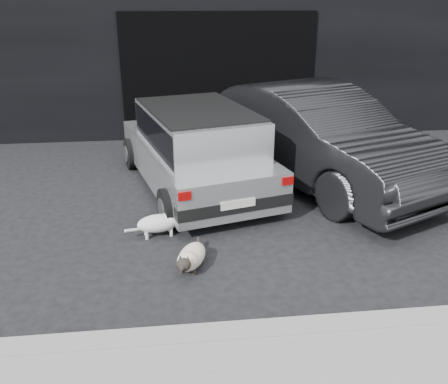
{
  "coord_description": "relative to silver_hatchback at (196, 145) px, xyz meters",
  "views": [
    {
      "loc": [
        -0.02,
        -6.01,
        2.9
      ],
      "look_at": [
        0.63,
        -0.32,
        0.5
      ],
      "focal_mm": 38.0,
      "sensor_mm": 36.0,
      "label": 1
    }
  ],
  "objects": [
    {
      "name": "building_facade",
      "position": [
        0.65,
        4.89,
        1.78
      ],
      "size": [
        34.0,
        4.0,
        5.0
      ],
      "primitive_type": "cube",
      "color": "black",
      "rests_on": "ground"
    },
    {
      "name": "garage_opening",
      "position": [
        0.65,
        2.88,
        0.58
      ],
      "size": [
        4.0,
        0.1,
        2.6
      ],
      "primitive_type": "cube",
      "color": "black",
      "rests_on": "ground"
    },
    {
      "name": "second_car",
      "position": [
        1.95,
        0.15,
        0.05
      ],
      "size": [
        3.41,
        4.96,
        1.55
      ],
      "primitive_type": "imported",
      "rotation": [
        0.0,
        0.0,
        0.42
      ],
      "color": "black",
      "rests_on": "ground"
    },
    {
      "name": "cat_siamese",
      "position": [
        -0.22,
        -2.43,
        -0.59
      ],
      "size": [
        0.46,
        0.82,
        0.29
      ],
      "rotation": [
        0.0,
        0.0,
        2.8
      ],
      "color": "beige",
      "rests_on": "ground"
    },
    {
      "name": "silver_hatchback",
      "position": [
        0.0,
        0.0,
        0.0
      ],
      "size": [
        2.48,
        3.89,
        1.33
      ],
      "rotation": [
        0.0,
        0.0,
        0.26
      ],
      "color": "silver",
      "rests_on": "ground"
    },
    {
      "name": "curb",
      "position": [
        0.65,
        -3.71,
        -0.66
      ],
      "size": [
        18.0,
        0.25,
        0.12
      ],
      "primitive_type": "cube",
      "color": "gray",
      "rests_on": "ground"
    },
    {
      "name": "cat_white",
      "position": [
        -0.56,
        -1.57,
        -0.54
      ],
      "size": [
        0.79,
        0.35,
        0.37
      ],
      "rotation": [
        0.0,
        0.0,
        -1.4
      ],
      "color": "silver",
      "rests_on": "ground"
    },
    {
      "name": "ground",
      "position": [
        -0.35,
        -1.11,
        -0.72
      ],
      "size": [
        80.0,
        80.0,
        0.0
      ],
      "primitive_type": "plane",
      "color": "black",
      "rests_on": "ground"
    }
  ]
}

